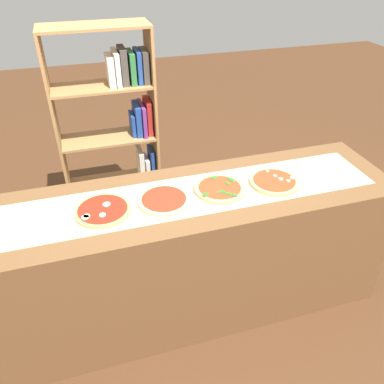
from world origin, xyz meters
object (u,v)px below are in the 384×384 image
Objects in this scene: bookshelf at (120,132)px; pizza_mozzarella_0 at (103,210)px; pizza_spinach_2 at (220,189)px; pizza_mushroom_3 at (274,182)px; pizza_plain_1 at (164,200)px.

pizza_mozzarella_0 is at bearing -102.49° from bookshelf.
pizza_mozzarella_0 is at bearing -179.29° from pizza_spinach_2.
pizza_mozzarella_0 is 0.18× the size of bookshelf.
pizza_mozzarella_0 is 0.65m from pizza_spinach_2.
pizza_mozzarella_0 is 1.03× the size of pizza_mushroom_3.
pizza_plain_1 is at bearing -177.90° from pizza_spinach_2.
pizza_plain_1 is 0.33m from pizza_spinach_2.
bookshelf is at bearing 77.51° from pizza_mozzarella_0.
pizza_spinach_2 is at bearing 2.10° from pizza_plain_1.
pizza_mozzarella_0 is 1.04× the size of pizza_plain_1.
pizza_plain_1 is 0.98× the size of pizza_spinach_2.
pizza_spinach_2 is at bearing 0.71° from pizza_mozzarella_0.
pizza_mushroom_3 is (0.32, -0.02, 0.00)m from pizza_spinach_2.
pizza_mozzarella_0 is 1.01× the size of pizza_spinach_2.
pizza_spinach_2 is 0.32m from pizza_mushroom_3.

